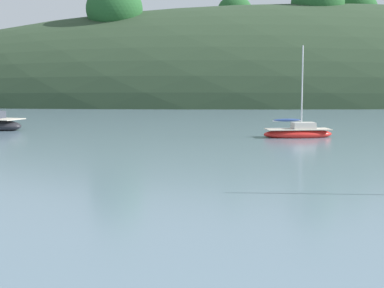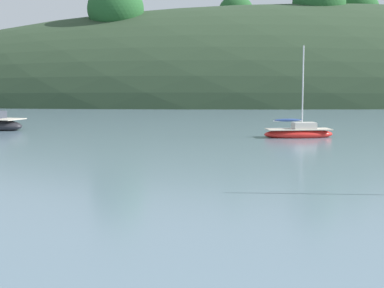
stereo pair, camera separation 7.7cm
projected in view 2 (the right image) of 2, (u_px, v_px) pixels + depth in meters
far_shoreline_hill at (330, 102)px, 92.92m from camera, size 150.00×36.00×34.19m
sailboat_blue_center at (299, 133)px, 40.88m from camera, size 4.96×1.95×6.51m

